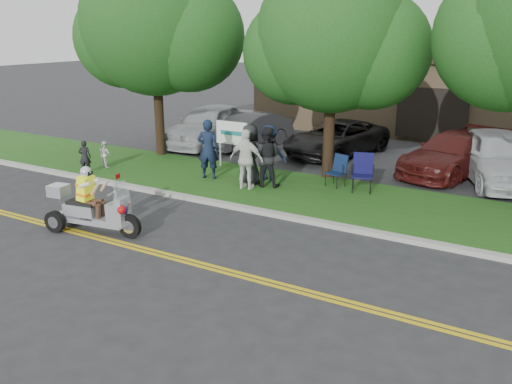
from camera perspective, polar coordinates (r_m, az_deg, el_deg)
The scene contains 24 objects.
ground at distance 12.64m, azimuth -7.78°, elevation -5.93°, with size 120.00×120.00×0.00m, color #28282B.
centerline_near at distance 12.23m, azimuth -9.46°, elevation -6.79°, with size 60.00×0.10×0.01m, color gold.
centerline_far at distance 12.34m, azimuth -8.99°, elevation -6.54°, with size 60.00×0.10×0.01m, color gold.
curb at distance 14.96m, azimuth -0.59°, elevation -1.86°, with size 60.00×0.25×0.12m, color #A8A89E.
grass_verge at distance 16.75m, azimuth 3.21°, elevation 0.17°, with size 60.00×4.00×0.10m, color #1F4E15.
commercial_building at distance 28.70m, azimuth 20.00°, elevation 10.19°, with size 18.00×8.20×4.00m.
tree_left at distance 21.19m, azimuth -10.43°, elevation 16.58°, with size 6.62×5.40×7.78m.
tree_mid at distance 17.66m, azimuth 8.26°, elevation 15.32°, with size 5.88×4.80×7.05m.
business_sign at distance 19.06m, azimuth -2.56°, elevation 5.96°, with size 1.25×0.06×1.75m.
trike_scooter at distance 13.95m, azimuth -17.02°, elevation -1.76°, with size 2.56×0.99×1.68m.
lawn_chair_a at distance 17.11m, azimuth 8.63°, elevation 2.46°, with size 0.65×0.66×0.99m.
lawn_chair_b at distance 16.70m, azimuth 11.17°, elevation 2.30°, with size 0.76×0.78×1.15m.
spectator_adult_left at distance 17.77m, azimuth -5.06°, elevation 4.52°, with size 0.71×0.47×1.95m, color #141E37.
spectator_adult_mid at distance 16.79m, azimuth 1.06°, elevation 3.73°, with size 0.91×0.71×1.88m, color black.
spectator_adult_right at distance 16.51m, azimuth -1.02°, elevation 3.45°, with size 1.08×0.45×1.85m, color white.
spectator_chair_a at distance 17.58m, azimuth 1.37°, elevation 4.17°, with size 1.15×0.66×1.79m, color #172140.
spectator_chair_b at distance 17.13m, azimuth -0.62°, elevation 4.01°, with size 0.92×0.60×1.89m, color black.
child_left at distance 19.29m, azimuth -17.57°, elevation 3.54°, with size 0.41×0.27×1.14m, color black.
child_right at distance 19.97m, azimuth -15.59°, elevation 3.85°, with size 0.46×0.36×0.94m, color white.
parked_car_far_left at distance 23.44m, azimuth -4.98°, elevation 7.05°, with size 2.09×5.19×1.77m, color silver.
parked_car_left at distance 23.00m, azimuth -0.93°, elevation 6.51°, with size 1.53×4.40×1.45m, color #313134.
parked_car_mid at distance 21.80m, azimuth 8.48°, elevation 5.63°, with size 2.26×4.89×1.36m, color black.
parked_car_right at distance 19.84m, azimuth 20.11°, elevation 3.78°, with size 2.01×4.95×1.44m, color #4B1411.
parked_car_far_right at distance 19.26m, azimuth 24.15°, elevation 3.42°, with size 2.06×5.11×1.74m, color silver.
Camera 1 is at (7.33, -9.07, 4.87)m, focal length 38.00 mm.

